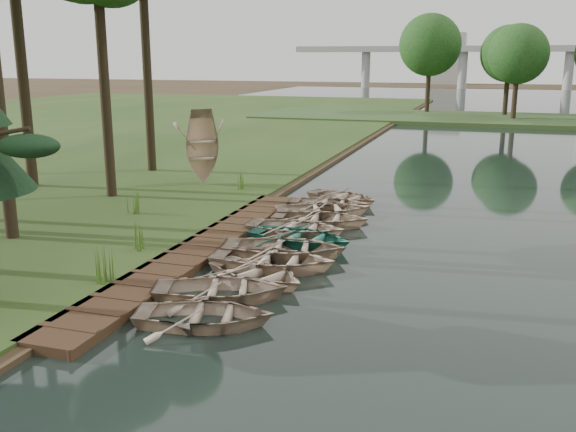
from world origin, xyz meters
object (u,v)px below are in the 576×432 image
(boardwalk, at_px, (201,249))
(rowboat_0, at_px, (204,312))
(rowboat_2, at_px, (257,270))
(stored_rowboat, at_px, (202,176))
(rowboat_1, at_px, (221,286))

(boardwalk, distance_m, rowboat_0, 6.04)
(boardwalk, xyz_separation_m, rowboat_2, (2.77, -2.10, 0.24))
(boardwalk, height_order, rowboat_2, rowboat_2)
(stored_rowboat, bearing_deg, rowboat_0, -110.14)
(rowboat_0, height_order, rowboat_2, rowboat_0)
(boardwalk, distance_m, rowboat_2, 3.48)
(rowboat_1, bearing_deg, rowboat_2, -32.02)
(rowboat_1, bearing_deg, rowboat_0, 172.74)
(rowboat_0, height_order, stored_rowboat, stored_rowboat)
(boardwalk, xyz_separation_m, stored_rowboat, (-4.50, 9.62, 0.53))
(rowboat_1, distance_m, rowboat_2, 1.67)
(boardwalk, xyz_separation_m, rowboat_0, (2.66, -5.41, 0.25))
(rowboat_0, relative_size, stored_rowboat, 0.93)
(rowboat_2, distance_m, stored_rowboat, 13.79)
(rowboat_2, bearing_deg, rowboat_1, -170.49)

